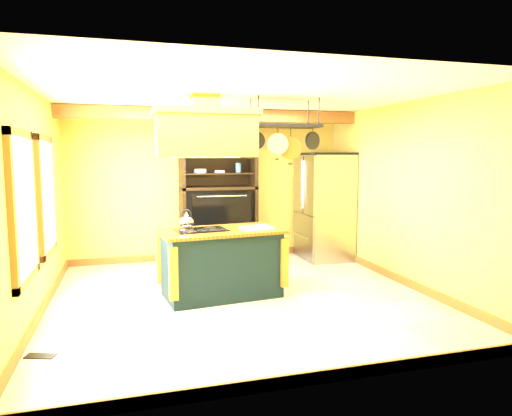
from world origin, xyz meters
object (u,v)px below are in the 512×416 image
refrigerator (324,208)px  hutch (218,211)px  range_hood (205,131)px  kitchen_island (221,262)px  pot_rack (285,133)px

refrigerator → hutch: bearing=170.0°
hutch → refrigerator: bearing=-10.0°
range_hood → refrigerator: bearing=34.9°
kitchen_island → pot_rack: pot_rack is taller
kitchen_island → refrigerator: (2.31, 1.75, 0.47)m
range_hood → kitchen_island: bearing=0.2°
range_hood → pot_rack: 1.10m
range_hood → refrigerator: size_ratio=0.70×
range_hood → pot_rack: (1.10, 0.00, -0.00)m
pot_rack → refrigerator: pot_rack is taller
range_hood → refrigerator: range_hood is taller
pot_rack → range_hood: bearing=-179.9°
refrigerator → range_hood: bearing=-145.1°
kitchen_island → refrigerator: bearing=30.2°
pot_rack → hutch: (-0.54, 2.09, -1.32)m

